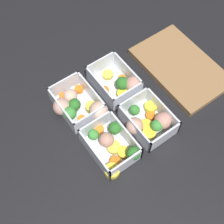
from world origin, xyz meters
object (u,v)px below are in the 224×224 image
container_near_left (78,106)px  container_far_right (148,121)px  container_near_right (112,145)px  container_far_left (120,83)px

container_near_left → container_far_right: 0.19m
container_near_right → container_far_right: bearing=89.5°
container_near_right → container_far_left: 0.19m
container_far_left → container_far_right: 0.14m
container_far_left → container_near_right: bearing=-42.7°
container_far_left → container_far_right: size_ratio=1.04×
container_near_left → container_far_right: (0.15, 0.13, -0.00)m
container_near_left → container_near_right: (0.15, 0.01, -0.00)m
container_near_right → container_far_right: 0.12m
container_near_left → container_far_right: same height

